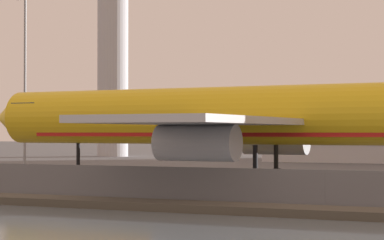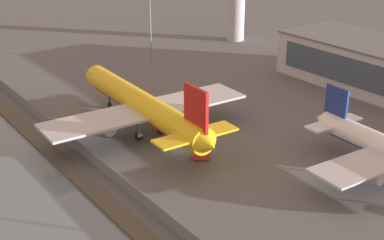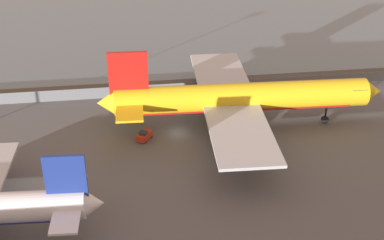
{
  "view_description": "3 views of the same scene",
  "coord_description": "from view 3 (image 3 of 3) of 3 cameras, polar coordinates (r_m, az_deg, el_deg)",
  "views": [
    {
      "loc": [
        10.38,
        -61.91,
        4.73
      ],
      "look_at": [
        -14.78,
        -2.22,
        5.78
      ],
      "focal_mm": 70.0,
      "sensor_mm": 36.0,
      "label": 1
    },
    {
      "loc": [
        77.76,
        -52.74,
        45.51
      ],
      "look_at": [
        0.94,
        3.04,
        5.9
      ],
      "focal_mm": 50.0,
      "sensor_mm": 36.0,
      "label": 2
    },
    {
      "loc": [
        8.74,
        82.89,
        48.77
      ],
      "look_at": [
        -2.39,
        1.52,
        3.33
      ],
      "focal_mm": 50.0,
      "sensor_mm": 36.0,
      "label": 3
    }
  ],
  "objects": [
    {
      "name": "waterfront_lagoon",
      "position": [
        161.67,
        -4.41,
        11.31
      ],
      "size": [
        320.0,
        98.0,
        0.01
      ],
      "color": "slate",
      "rests_on": "ground"
    },
    {
      "name": "ground_plane",
      "position": [
        96.57,
        -1.53,
        -1.39
      ],
      "size": [
        500.0,
        500.0,
        0.0
      ],
      "primitive_type": "plane",
      "color": "#565659"
    },
    {
      "name": "cargo_jet_yellow",
      "position": [
        95.92,
        4.94,
        2.33
      ],
      "size": [
        51.56,
        43.91,
        15.63
      ],
      "color": "yellow",
      "rests_on": "ground"
    },
    {
      "name": "shoreline_seawall",
      "position": [
        114.54,
        -2.69,
        3.86
      ],
      "size": [
        320.0,
        3.0,
        0.5
      ],
      "color": "#474238",
      "rests_on": "ground"
    },
    {
      "name": "perimeter_fence",
      "position": [
        110.09,
        -2.47,
        3.32
      ],
      "size": [
        280.0,
        0.1,
        2.39
      ],
      "color": "slate",
      "rests_on": "ground"
    },
    {
      "name": "baggage_tug",
      "position": [
        94.51,
        -5.1,
        -1.67
      ],
      "size": [
        3.11,
        3.55,
        1.8
      ],
      "color": "red",
      "rests_on": "ground"
    }
  ]
}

